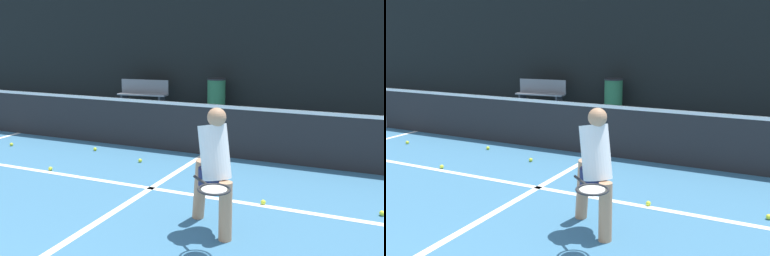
# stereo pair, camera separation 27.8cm
# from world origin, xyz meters

# --- Properties ---
(court_service_line) EXTENTS (8.25, 0.10, 0.01)m
(court_service_line) POSITION_xyz_m (0.00, 5.02, 0.00)
(court_service_line) COLOR white
(court_service_line) RESTS_ON ground
(court_center_mark) EXTENTS (0.10, 4.75, 0.01)m
(court_center_mark) POSITION_xyz_m (0.00, 4.68, 0.00)
(court_center_mark) COLOR white
(court_center_mark) RESTS_ON ground
(net) EXTENTS (11.09, 0.09, 1.07)m
(net) POSITION_xyz_m (0.00, 7.06, 0.51)
(net) COLOR slate
(net) RESTS_ON ground
(fence_back) EXTENTS (24.00, 0.06, 3.62)m
(fence_back) POSITION_xyz_m (0.00, 11.74, 1.80)
(fence_back) COLOR black
(fence_back) RESTS_ON ground
(player_practicing) EXTENTS (0.84, 1.09, 1.43)m
(player_practicing) POSITION_xyz_m (1.33, 4.07, 0.76)
(player_practicing) COLOR tan
(player_practicing) RESTS_ON ground
(tennis_ball_scattered_0) EXTENTS (0.07, 0.07, 0.07)m
(tennis_ball_scattered_0) POSITION_xyz_m (-2.01, 6.45, 0.03)
(tennis_ball_scattered_0) COLOR #D1E033
(tennis_ball_scattered_0) RESTS_ON ground
(tennis_ball_scattered_6) EXTENTS (0.07, 0.07, 0.07)m
(tennis_ball_scattered_6) POSITION_xyz_m (3.08, 5.31, 0.03)
(tennis_ball_scattered_6) COLOR #D1E033
(tennis_ball_scattered_6) RESTS_ON ground
(tennis_ball_scattered_7) EXTENTS (0.07, 0.07, 0.07)m
(tennis_ball_scattered_7) POSITION_xyz_m (1.65, 5.07, 0.03)
(tennis_ball_scattered_7) COLOR #D1E033
(tennis_ball_scattered_7) RESTS_ON ground
(tennis_ball_scattered_8) EXTENTS (0.07, 0.07, 0.07)m
(tennis_ball_scattered_8) POSITION_xyz_m (-0.83, 6.12, 0.03)
(tennis_ball_scattered_8) COLOR #D1E033
(tennis_ball_scattered_8) RESTS_ON ground
(tennis_ball_scattered_9) EXTENTS (0.07, 0.07, 0.07)m
(tennis_ball_scattered_9) POSITION_xyz_m (-3.76, 6.08, 0.03)
(tennis_ball_scattered_9) COLOR #D1E033
(tennis_ball_scattered_9) RESTS_ON ground
(tennis_ball_scattered_10) EXTENTS (0.07, 0.07, 0.07)m
(tennis_ball_scattered_10) POSITION_xyz_m (-1.92, 5.11, 0.03)
(tennis_ball_scattered_10) COLOR #D1E033
(tennis_ball_scattered_10) RESTS_ON ground
(courtside_bench) EXTENTS (1.51, 0.55, 0.86)m
(courtside_bench) POSITION_xyz_m (-3.60, 11.06, 0.46)
(courtside_bench) COLOR slate
(courtside_bench) RESTS_ON ground
(trash_bin) EXTENTS (0.53, 0.53, 0.98)m
(trash_bin) POSITION_xyz_m (-1.38, 11.25, 0.49)
(trash_bin) COLOR #28603D
(trash_bin) RESTS_ON ground
(parked_car) EXTENTS (1.86, 4.37, 1.38)m
(parked_car) POSITION_xyz_m (2.19, 15.46, 0.58)
(parked_car) COLOR maroon
(parked_car) RESTS_ON ground
(tree_mid) EXTENTS (3.22, 3.22, 3.73)m
(tree_mid) POSITION_xyz_m (-5.13, 16.42, 3.24)
(tree_mid) COLOR brown
(tree_mid) RESTS_ON ground
(tree_east) EXTENTS (2.77, 2.77, 3.32)m
(tree_east) POSITION_xyz_m (-8.70, 20.40, 2.83)
(tree_east) COLOR brown
(tree_east) RESTS_ON ground
(building_far) EXTENTS (36.00, 2.40, 6.63)m
(building_far) POSITION_xyz_m (0.00, 27.88, 3.31)
(building_far) COLOR #B2ADA3
(building_far) RESTS_ON ground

